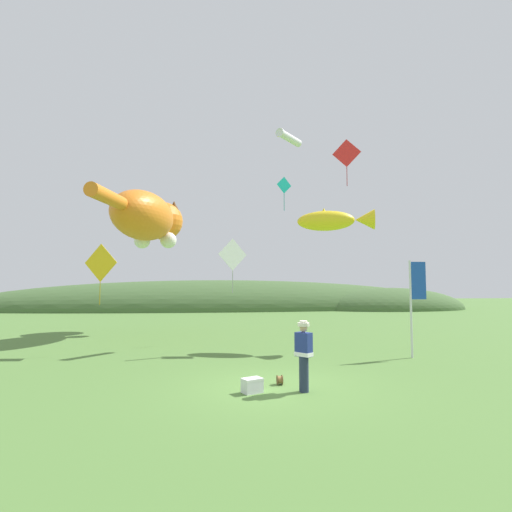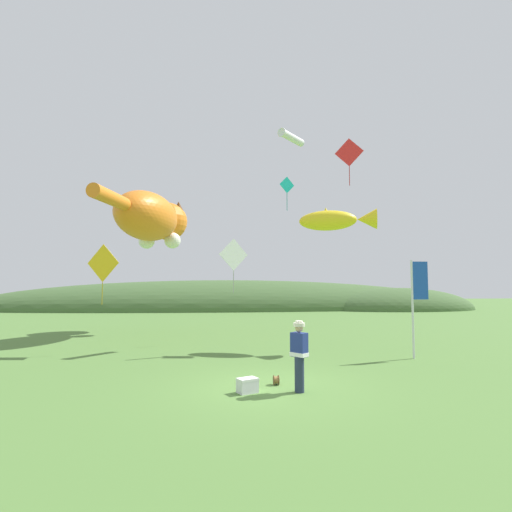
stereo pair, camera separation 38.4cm
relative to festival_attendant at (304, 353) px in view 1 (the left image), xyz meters
name	(u,v)px [view 1 (the left image)]	position (x,y,z in m)	size (l,w,h in m)	color
ground_plane	(276,387)	(-0.61, 0.56, -0.95)	(120.00, 120.00, 0.00)	#517A38
distant_hill_ridge	(244,309)	(1.94, 33.71, -0.95)	(55.98, 12.96, 6.29)	#426033
festival_attendant	(304,353)	(0.00, 0.00, 0.00)	(0.47, 0.49, 1.77)	#232D47
kite_spool	(280,380)	(-0.47, 0.79, -0.82)	(0.15, 0.26, 0.26)	olive
picnic_cooler	(252,385)	(-1.30, 0.09, -0.77)	(0.58, 0.50, 0.36)	white
festival_banner_pole	(415,294)	(5.29, 4.01, 1.39)	(0.66, 0.08, 3.59)	silver
kite_giant_cat	(148,218)	(-5.54, 12.17, 5.33)	(3.95, 9.81, 3.03)	orange
kite_fish_windsock	(334,220)	(3.15, 6.75, 4.55)	(3.43, 1.95, 1.02)	yellow
kite_tube_streamer	(289,138)	(1.52, 8.43, 8.80)	(1.54, 1.61, 0.44)	white
kite_diamond_white	(233,255)	(-1.36, 6.02, 2.93)	(1.18, 0.57, 2.20)	white
kite_diamond_red	(347,153)	(4.04, 7.48, 7.83)	(1.19, 0.60, 2.22)	red
kite_diamond_teal	(284,186)	(1.56, 9.87, 6.82)	(0.82, 0.31, 1.77)	#19BFBF
kite_diamond_gold	(101,263)	(-6.57, 6.46, 2.58)	(1.38, 0.65, 2.42)	yellow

